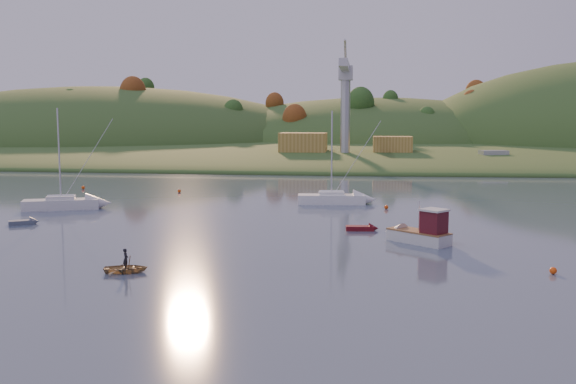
# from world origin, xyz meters

# --- Properties ---
(ground) EXTENTS (500.00, 500.00, 0.00)m
(ground) POSITION_xyz_m (0.00, 0.00, 0.00)
(ground) COLOR #354357
(ground) RESTS_ON ground
(far_shore) EXTENTS (620.00, 220.00, 1.50)m
(far_shore) POSITION_xyz_m (0.00, 230.00, 0.00)
(far_shore) COLOR #305321
(far_shore) RESTS_ON ground
(shore_slope) EXTENTS (640.00, 150.00, 7.00)m
(shore_slope) POSITION_xyz_m (0.00, 165.00, 0.00)
(shore_slope) COLOR #305321
(shore_slope) RESTS_ON ground
(hill_left) EXTENTS (170.00, 140.00, 44.00)m
(hill_left) POSITION_xyz_m (-90.00, 200.00, 0.00)
(hill_left) COLOR #305321
(hill_left) RESTS_ON ground
(hill_center) EXTENTS (140.00, 120.00, 36.00)m
(hill_center) POSITION_xyz_m (10.00, 210.00, 0.00)
(hill_center) COLOR #305321
(hill_center) RESTS_ON ground
(hillside_trees) EXTENTS (280.00, 50.00, 32.00)m
(hillside_trees) POSITION_xyz_m (0.00, 185.00, 0.00)
(hillside_trees) COLOR #204E1B
(hillside_trees) RESTS_ON ground
(wharf) EXTENTS (42.00, 16.00, 2.40)m
(wharf) POSITION_xyz_m (5.00, 122.00, 1.20)
(wharf) COLOR slate
(wharf) RESTS_ON ground
(shed_west) EXTENTS (11.00, 8.00, 4.80)m
(shed_west) POSITION_xyz_m (-8.00, 123.00, 4.80)
(shed_west) COLOR #A77F37
(shed_west) RESTS_ON wharf
(shed_east) EXTENTS (9.00, 7.00, 4.00)m
(shed_east) POSITION_xyz_m (13.00, 124.00, 4.40)
(shed_east) COLOR #A77F37
(shed_east) RESTS_ON wharf
(dock_crane) EXTENTS (3.20, 28.00, 20.30)m
(dock_crane) POSITION_xyz_m (2.00, 118.39, 17.17)
(dock_crane) COLOR #B7B7BC
(dock_crane) RESTS_ON wharf
(fishing_boat) EXTENTS (6.26, 5.87, 4.19)m
(fishing_boat) POSITION_xyz_m (11.03, 27.43, 0.92)
(fishing_boat) COLOR silver
(fishing_boat) RESTS_ON ground
(sailboat_near) EXTENTS (8.99, 5.45, 11.97)m
(sailboat_near) POSITION_xyz_m (-29.20, 42.94, 0.77)
(sailboat_near) COLOR white
(sailboat_near) RESTS_ON ground
(sailboat_far) EXTENTS (8.61, 3.26, 11.69)m
(sailboat_far) POSITION_xyz_m (2.47, 51.67, 0.75)
(sailboat_far) COLOR white
(sailboat_far) RESTS_ON ground
(canoe) EXTENTS (3.46, 2.81, 0.63)m
(canoe) POSITION_xyz_m (-10.02, 13.76, 0.31)
(canoe) COLOR #9F8357
(canoe) RESTS_ON ground
(paddler) EXTENTS (0.47, 0.60, 1.47)m
(paddler) POSITION_xyz_m (-10.02, 13.76, 0.74)
(paddler) COLOR black
(paddler) RESTS_ON ground
(red_tender) EXTENTS (3.23, 1.32, 1.08)m
(red_tender) POSITION_xyz_m (6.82, 32.79, 0.22)
(red_tender) COLOR #580C14
(red_tender) RESTS_ON ground
(grey_dinghy) EXTENTS (3.03, 2.44, 1.08)m
(grey_dinghy) POSITION_xyz_m (-27.63, 32.35, 0.22)
(grey_dinghy) COLOR slate
(grey_dinghy) RESTS_ON ground
(work_vessel) EXTENTS (14.67, 8.16, 3.57)m
(work_vessel) POSITION_xyz_m (35.00, 118.00, 1.27)
(work_vessel) COLOR slate
(work_vessel) RESTS_ON ground
(buoy_0) EXTENTS (0.50, 0.50, 0.50)m
(buoy_0) POSITION_xyz_m (19.77, 16.87, 0.25)
(buoy_0) COLOR #EB490C
(buoy_0) RESTS_ON ground
(buoy_1) EXTENTS (0.50, 0.50, 0.50)m
(buoy_1) POSITION_xyz_m (9.21, 47.57, 0.25)
(buoy_1) COLOR #EB490C
(buoy_1) RESTS_ON ground
(buoy_2) EXTENTS (0.50, 0.50, 0.50)m
(buoy_2) POSITION_xyz_m (-34.63, 45.30, 0.25)
(buoy_2) COLOR #EB490C
(buoy_2) RESTS_ON ground
(buoy_3) EXTENTS (0.50, 0.50, 0.50)m
(buoy_3) POSITION_xyz_m (-20.08, 60.95, 0.25)
(buoy_3) COLOR #EB490C
(buoy_3) RESTS_ON ground
(buoy_4) EXTENTS (0.50, 0.50, 0.50)m
(buoy_4) POSITION_xyz_m (-35.99, 63.84, 0.25)
(buoy_4) COLOR #EB490C
(buoy_4) RESTS_ON ground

